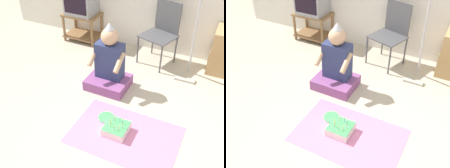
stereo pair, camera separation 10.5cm
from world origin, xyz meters
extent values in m
plane|color=#BCB29E|center=(0.00, 0.00, 0.00)|extent=(16.00, 16.00, 0.00)
cube|color=olive|center=(-1.63, 1.90, 0.46)|extent=(0.61, 0.42, 0.03)
cube|color=olive|center=(-1.63, 1.90, 0.09)|extent=(0.61, 0.42, 0.02)
cylinder|color=olive|center=(-1.91, 1.72, 0.24)|extent=(0.04, 0.04, 0.47)
cylinder|color=olive|center=(-1.36, 1.72, 0.24)|extent=(0.04, 0.04, 0.47)
cylinder|color=olive|center=(-1.91, 2.08, 0.24)|extent=(0.04, 0.04, 0.47)
cylinder|color=olive|center=(-1.36, 2.08, 0.24)|extent=(0.04, 0.04, 0.47)
cube|color=#99999E|center=(-1.63, 1.90, 0.68)|extent=(0.46, 0.40, 0.41)
cube|color=black|center=(-1.63, 1.70, 0.70)|extent=(0.40, 0.01, 0.31)
cube|color=#4C4C51|center=(-0.24, 1.70, 0.44)|extent=(0.57, 0.54, 0.02)
cube|color=#4C4C51|center=(-0.18, 1.90, 0.68)|extent=(0.39, 0.14, 0.47)
cylinder|color=#4C4C51|center=(-0.50, 1.59, 0.22)|extent=(0.02, 0.02, 0.44)
cylinder|color=#4C4C51|center=(-0.10, 1.46, 0.22)|extent=(0.02, 0.02, 0.44)
cylinder|color=#4C4C51|center=(-0.39, 1.95, 0.22)|extent=(0.02, 0.02, 0.44)
cylinder|color=#4C4C51|center=(0.01, 1.82, 0.22)|extent=(0.02, 0.02, 0.44)
cube|color=#B2ADA3|center=(0.28, 1.42, 0.01)|extent=(0.28, 0.09, 0.03)
cylinder|color=#B7B7BC|center=(0.28, 1.54, 0.59)|extent=(0.03, 0.27, 1.14)
cube|color=#8C4C8C|center=(-0.62, 0.84, 0.07)|extent=(0.54, 0.45, 0.14)
cube|color=navy|center=(-0.62, 0.88, 0.38)|extent=(0.35, 0.19, 0.48)
sphere|color=tan|center=(-0.62, 0.88, 0.72)|extent=(0.22, 0.22, 0.22)
cone|color=silver|center=(-0.62, 0.88, 0.86)|extent=(0.12, 0.12, 0.09)
cylinder|color=tan|center=(-0.81, 0.77, 0.46)|extent=(0.06, 0.26, 0.21)
cylinder|color=tan|center=(-0.44, 0.77, 0.46)|extent=(0.06, 0.26, 0.21)
cube|color=pink|center=(-0.08, 0.13, 0.00)|extent=(1.17, 0.77, 0.01)
cube|color=white|center=(-0.18, 0.13, 0.05)|extent=(0.25, 0.25, 0.09)
cube|color=#4CB266|center=(-0.18, 0.13, 0.10)|extent=(0.25, 0.25, 0.01)
cylinder|color=#E58CCC|center=(-0.11, 0.12, 0.13)|extent=(0.01, 0.01, 0.06)
sphere|color=#FFCC4C|center=(-0.11, 0.12, 0.17)|extent=(0.01, 0.01, 0.01)
cylinder|color=#4C7FE5|center=(-0.13, 0.18, 0.13)|extent=(0.01, 0.01, 0.06)
sphere|color=#FFCC4C|center=(-0.13, 0.18, 0.17)|extent=(0.01, 0.01, 0.01)
cylinder|color=#4C7FE5|center=(-0.17, 0.20, 0.13)|extent=(0.01, 0.01, 0.06)
sphere|color=#FFCC4C|center=(-0.17, 0.20, 0.17)|extent=(0.01, 0.01, 0.01)
cylinder|color=#E58CCC|center=(-0.22, 0.18, 0.13)|extent=(0.01, 0.01, 0.06)
sphere|color=#FFCC4C|center=(-0.22, 0.18, 0.17)|extent=(0.01, 0.01, 0.01)
cylinder|color=yellow|center=(-0.25, 0.12, 0.13)|extent=(0.01, 0.01, 0.06)
sphere|color=#FFCC4C|center=(-0.25, 0.12, 0.17)|extent=(0.01, 0.01, 0.01)
cylinder|color=#E58CCC|center=(-0.23, 0.08, 0.13)|extent=(0.01, 0.01, 0.06)
sphere|color=#FFCC4C|center=(-0.23, 0.08, 0.17)|extent=(0.01, 0.01, 0.01)
cylinder|color=#E58CCC|center=(-0.17, 0.06, 0.13)|extent=(0.01, 0.01, 0.06)
sphere|color=#FFCC4C|center=(-0.17, 0.06, 0.17)|extent=(0.01, 0.01, 0.01)
cylinder|color=#EA4C4C|center=(-0.13, 0.08, 0.13)|extent=(0.01, 0.01, 0.06)
sphere|color=#FFCC4C|center=(-0.13, 0.08, 0.17)|extent=(0.01, 0.01, 0.01)
cylinder|color=#4CB266|center=(-0.38, 0.28, 0.01)|extent=(0.19, 0.19, 0.01)
ellipsoid|color=white|center=(-0.33, 0.21, 0.01)|extent=(0.04, 0.05, 0.01)
cube|color=white|center=(-0.30, 0.14, 0.01)|extent=(0.05, 0.10, 0.01)
ellipsoid|color=white|center=(-0.32, 0.18, 0.01)|extent=(0.04, 0.05, 0.01)
cube|color=white|center=(-0.33, 0.11, 0.01)|extent=(0.01, 0.10, 0.01)
camera|label=1|loc=(0.64, -1.69, 2.15)|focal=42.00mm
camera|label=2|loc=(0.74, -1.65, 2.15)|focal=42.00mm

